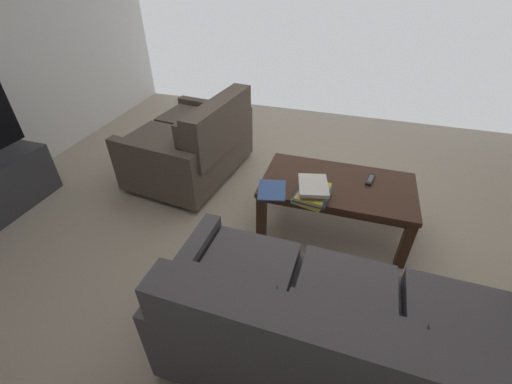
{
  "coord_description": "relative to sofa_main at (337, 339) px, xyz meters",
  "views": [
    {
      "loc": [
        -0.3,
        2.23,
        1.92
      ],
      "look_at": [
        0.2,
        0.59,
        0.67
      ],
      "focal_mm": 23.41,
      "sensor_mm": 36.0,
      "label": 1
    }
  ],
  "objects": [
    {
      "name": "book_stack",
      "position": [
        0.3,
        -0.99,
        0.15
      ],
      "size": [
        0.27,
        0.32,
        0.13
      ],
      "color": "#E0CC4C",
      "rests_on": "coffee_table"
    },
    {
      "name": "loveseat_near",
      "position": [
        1.58,
        -1.68,
        -0.01
      ],
      "size": [
        1.03,
        1.29,
        0.84
      ],
      "color": "black",
      "rests_on": "ground"
    },
    {
      "name": "coffee_table",
      "position": [
        0.13,
        -1.24,
        0.02
      ],
      "size": [
        1.16,
        0.64,
        0.46
      ],
      "color": "#3D2316",
      "rests_on": "ground"
    },
    {
      "name": "loose_magazine",
      "position": [
        0.6,
        -1.0,
        0.1
      ],
      "size": [
        0.25,
        0.3,
        0.01
      ],
      "primitive_type": "cube",
      "rotation": [
        0.0,
        0.0,
        3.36
      ],
      "color": "#385693",
      "rests_on": "coffee_table"
    },
    {
      "name": "tv_remote",
      "position": [
        -0.1,
        -1.35,
        0.1
      ],
      "size": [
        0.08,
        0.17,
        0.02
      ],
      "color": "black",
      "rests_on": "coffee_table"
    },
    {
      "name": "ground_plane",
      "position": [
        0.42,
        -1.25,
        -0.37
      ],
      "size": [
        5.85,
        4.95,
        0.01
      ],
      "primitive_type": "cube",
      "color": "tan"
    },
    {
      "name": "sofa_main",
      "position": [
        0.0,
        0.0,
        0.0
      ],
      "size": [
        1.82,
        0.84,
        0.85
      ],
      "color": "black",
      "rests_on": "ground"
    }
  ]
}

